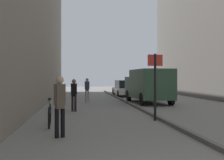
{
  "coord_description": "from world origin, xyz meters",
  "views": [
    {
      "loc": [
        -1.66,
        -2.95,
        1.66
      ],
      "look_at": [
        0.38,
        14.05,
        1.54
      ],
      "focal_mm": 46.11,
      "sensor_mm": 36.0,
      "label": 1
    }
  ],
  "objects_px": {
    "pedestrian_far_crossing": "(87,88)",
    "parked_car": "(125,88)",
    "pedestrian_main_foreground": "(60,102)",
    "pedestrian_mid_block": "(74,93)",
    "delivery_van": "(148,85)",
    "cafe_chair_near_window": "(61,99)",
    "bicycle_leaning": "(50,115)",
    "street_sign_post": "(155,81)"
  },
  "relations": [
    {
      "from": "pedestrian_mid_block",
      "to": "cafe_chair_near_window",
      "type": "relative_size",
      "value": 1.71
    },
    {
      "from": "pedestrian_main_foreground",
      "to": "street_sign_post",
      "type": "xyz_separation_m",
      "value": [
        3.49,
        2.77,
        0.55
      ]
    },
    {
      "from": "street_sign_post",
      "to": "pedestrian_far_crossing",
      "type": "bearing_deg",
      "value": -78.49
    },
    {
      "from": "parked_car",
      "to": "pedestrian_main_foreground",
      "type": "bearing_deg",
      "value": -106.56
    },
    {
      "from": "pedestrian_main_foreground",
      "to": "delivery_van",
      "type": "distance_m",
      "value": 11.69
    },
    {
      "from": "pedestrian_main_foreground",
      "to": "pedestrian_far_crossing",
      "type": "distance_m",
      "value": 11.61
    },
    {
      "from": "parked_car",
      "to": "street_sign_post",
      "type": "relative_size",
      "value": 1.63
    },
    {
      "from": "bicycle_leaning",
      "to": "cafe_chair_near_window",
      "type": "bearing_deg",
      "value": 85.84
    },
    {
      "from": "bicycle_leaning",
      "to": "cafe_chair_near_window",
      "type": "xyz_separation_m",
      "value": [
        0.06,
        5.33,
        0.17
      ]
    },
    {
      "from": "parked_car",
      "to": "street_sign_post",
      "type": "height_order",
      "value": "street_sign_post"
    },
    {
      "from": "pedestrian_main_foreground",
      "to": "delivery_van",
      "type": "height_order",
      "value": "delivery_van"
    },
    {
      "from": "pedestrian_far_crossing",
      "to": "parked_car",
      "type": "distance_m",
      "value": 7.24
    },
    {
      "from": "street_sign_post",
      "to": "delivery_van",
      "type": "bearing_deg",
      "value": -105.63
    },
    {
      "from": "pedestrian_far_crossing",
      "to": "delivery_van",
      "type": "distance_m",
      "value": 4.16
    },
    {
      "from": "pedestrian_far_crossing",
      "to": "parked_car",
      "type": "relative_size",
      "value": 0.39
    },
    {
      "from": "pedestrian_main_foreground",
      "to": "street_sign_post",
      "type": "distance_m",
      "value": 4.49
    },
    {
      "from": "pedestrian_main_foreground",
      "to": "bicycle_leaning",
      "type": "bearing_deg",
      "value": 80.56
    },
    {
      "from": "pedestrian_main_foreground",
      "to": "pedestrian_mid_block",
      "type": "xyz_separation_m",
      "value": [
        0.31,
        6.23,
        -0.07
      ]
    },
    {
      "from": "bicycle_leaning",
      "to": "cafe_chair_near_window",
      "type": "height_order",
      "value": "bicycle_leaning"
    },
    {
      "from": "street_sign_post",
      "to": "cafe_chair_near_window",
      "type": "xyz_separation_m",
      "value": [
        -3.89,
        4.55,
        -1.0
      ]
    },
    {
      "from": "pedestrian_far_crossing",
      "to": "delivery_van",
      "type": "bearing_deg",
      "value": 172.66
    },
    {
      "from": "pedestrian_mid_block",
      "to": "delivery_van",
      "type": "height_order",
      "value": "delivery_van"
    },
    {
      "from": "delivery_van",
      "to": "pedestrian_main_foreground",
      "type": "bearing_deg",
      "value": -119.28
    },
    {
      "from": "parked_car",
      "to": "bicycle_leaning",
      "type": "distance_m",
      "value": 16.65
    },
    {
      "from": "street_sign_post",
      "to": "cafe_chair_near_window",
      "type": "height_order",
      "value": "street_sign_post"
    },
    {
      "from": "pedestrian_main_foreground",
      "to": "bicycle_leaning",
      "type": "height_order",
      "value": "pedestrian_main_foreground"
    },
    {
      "from": "pedestrian_mid_block",
      "to": "cafe_chair_near_window",
      "type": "xyz_separation_m",
      "value": [
        -0.72,
        1.09,
        -0.38
      ]
    },
    {
      "from": "pedestrian_mid_block",
      "to": "pedestrian_far_crossing",
      "type": "bearing_deg",
      "value": -76.54
    },
    {
      "from": "cafe_chair_near_window",
      "to": "pedestrian_mid_block",
      "type": "bearing_deg",
      "value": 120.66
    },
    {
      "from": "pedestrian_far_crossing",
      "to": "bicycle_leaning",
      "type": "bearing_deg",
      "value": 87.95
    },
    {
      "from": "pedestrian_main_foreground",
      "to": "street_sign_post",
      "type": "relative_size",
      "value": 0.66
    },
    {
      "from": "pedestrian_main_foreground",
      "to": "cafe_chair_near_window",
      "type": "distance_m",
      "value": 7.35
    },
    {
      "from": "pedestrian_mid_block",
      "to": "delivery_van",
      "type": "relative_size",
      "value": 0.3
    },
    {
      "from": "pedestrian_main_foreground",
      "to": "parked_car",
      "type": "height_order",
      "value": "pedestrian_main_foreground"
    },
    {
      "from": "bicycle_leaning",
      "to": "street_sign_post",
      "type": "bearing_deg",
      "value": 7.66
    },
    {
      "from": "pedestrian_mid_block",
      "to": "cafe_chair_near_window",
      "type": "distance_m",
      "value": 1.36
    },
    {
      "from": "pedestrian_mid_block",
      "to": "delivery_van",
      "type": "bearing_deg",
      "value": -116.36
    },
    {
      "from": "bicycle_leaning",
      "to": "pedestrian_main_foreground",
      "type": "bearing_deg",
      "value": -80.38
    },
    {
      "from": "cafe_chair_near_window",
      "to": "delivery_van",
      "type": "bearing_deg",
      "value": -153.01
    },
    {
      "from": "parked_car",
      "to": "pedestrian_mid_block",
      "type": "bearing_deg",
      "value": -112.68
    },
    {
      "from": "delivery_van",
      "to": "street_sign_post",
      "type": "height_order",
      "value": "street_sign_post"
    },
    {
      "from": "pedestrian_far_crossing",
      "to": "cafe_chair_near_window",
      "type": "bearing_deg",
      "value": 77.44
    }
  ]
}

